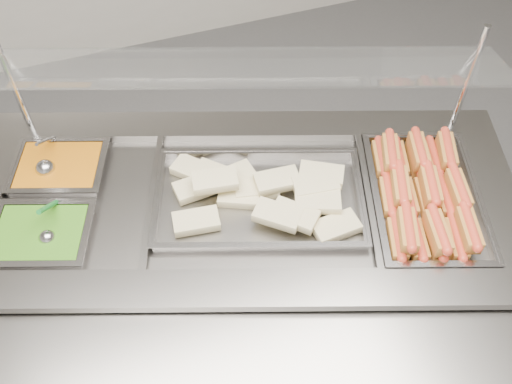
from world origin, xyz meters
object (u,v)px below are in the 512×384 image
object	(u,v)px
steam_counter	(243,267)
ladle	(46,167)
sneeze_guard	(239,68)
serving_spoon	(48,232)
pan_hotdogs	(423,203)
pan_wraps	(259,201)

from	to	relation	value
steam_counter	ladle	size ratio (longest dim) A/B	11.14
sneeze_guard	ladle	distance (m)	0.73
sneeze_guard	serving_spoon	xyz separation A→B (m)	(-0.66, -0.14, -0.33)
pan_hotdogs	pan_wraps	world-z (taller)	same
steam_counter	sneeze_guard	distance (m)	0.79
pan_hotdogs	serving_spoon	world-z (taller)	serving_spoon
steam_counter	ladle	world-z (taller)	ladle
pan_wraps	ladle	world-z (taller)	ladle
sneeze_guard	serving_spoon	size ratio (longest dim) A/B	9.80
ladle	pan_wraps	bearing A→B (deg)	-28.64
pan_hotdogs	serving_spoon	size ratio (longest dim) A/B	3.73
sneeze_guard	ladle	size ratio (longest dim) A/B	9.01
steam_counter	pan_hotdogs	world-z (taller)	pan_hotdogs
steam_counter	pan_wraps	size ratio (longest dim) A/B	2.65
pan_wraps	sneeze_guard	bearing A→B (deg)	86.65
pan_hotdogs	pan_wraps	size ratio (longest dim) A/B	0.82
sneeze_guard	pan_hotdogs	world-z (taller)	sneeze_guard
steam_counter	sneeze_guard	xyz separation A→B (m)	(0.07, 0.20, 0.77)
steam_counter	pan_hotdogs	bearing A→B (deg)	-18.70
serving_spoon	pan_hotdogs	bearing A→B (deg)	-11.81
steam_counter	serving_spoon	bearing A→B (deg)	175.00
steam_counter	serving_spoon	distance (m)	0.74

